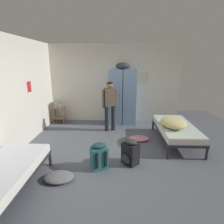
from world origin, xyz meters
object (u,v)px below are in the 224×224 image
object	(u,v)px
backpack_teal	(99,156)
clothes_pile_grey	(59,177)
bed_right	(176,129)
backpack_black	(130,152)
shelf_unit	(59,113)
lotion_bottle	(60,105)
locker_bank	(122,96)
bed_left_front	(1,175)
water_bottle	(56,104)
person_traveler	(110,102)
clothes_pile_pink	(139,138)
bedding_heap	(173,122)

from	to	relation	value
backpack_teal	clothes_pile_grey	distance (m)	0.84
bed_right	backpack_black	bearing A→B (deg)	-138.34
shelf_unit	lotion_bottle	xyz separation A→B (m)	(0.07, -0.04, 0.30)
locker_bank	bed_left_front	bearing A→B (deg)	-117.96
water_bottle	backpack_teal	xyz separation A→B (m)	(1.77, -2.82, -0.41)
clothes_pile_grey	locker_bank	bearing A→B (deg)	69.45
locker_bank	person_traveler	size ratio (longest dim) A/B	1.36
bed_right	lotion_bottle	size ratio (longest dim) A/B	10.64
person_traveler	water_bottle	world-z (taller)	person_traveler
bed_left_front	clothes_pile_pink	world-z (taller)	bed_left_front
bedding_heap	person_traveler	bearing A→B (deg)	150.29
backpack_teal	clothes_pile_grey	world-z (taller)	backpack_teal
backpack_black	clothes_pile_grey	size ratio (longest dim) A/B	1.01
bedding_heap	water_bottle	world-z (taller)	water_bottle
shelf_unit	lotion_bottle	size ratio (longest dim) A/B	3.19
clothes_pile_pink	backpack_teal	bearing A→B (deg)	-124.39
backpack_black	backpack_teal	bearing A→B (deg)	-163.72
person_traveler	clothes_pile_grey	world-z (taller)	person_traveler
water_bottle	backpack_black	bearing A→B (deg)	-47.62
lotion_bottle	backpack_teal	world-z (taller)	lotion_bottle
bed_right	water_bottle	bearing A→B (deg)	157.75
water_bottle	clothes_pile_pink	bearing A→B (deg)	-27.46
bed_left_front	clothes_pile_pink	bearing A→B (deg)	43.31
bed_left_front	backpack_teal	xyz separation A→B (m)	(1.44, 0.86, -0.12)
backpack_black	clothes_pile_grey	world-z (taller)	backpack_black
clothes_pile_pink	lotion_bottle	bearing A→B (deg)	152.22
person_traveler	clothes_pile_grey	size ratio (longest dim) A/B	2.79
bed_right	lotion_bottle	bearing A→B (deg)	157.73
bedding_heap	backpack_teal	size ratio (longest dim) A/B	1.53
locker_bank	clothes_pile_pink	bearing A→B (deg)	-72.84
locker_bank	person_traveler	bearing A→B (deg)	-118.90
clothes_pile_pink	shelf_unit	bearing A→B (deg)	152.17
locker_bank	bed_left_front	distance (m)	4.23
locker_bank	water_bottle	xyz separation A→B (m)	(-2.29, -0.01, -0.30)
person_traveler	clothes_pile_pink	bearing A→B (deg)	-40.46
person_traveler	lotion_bottle	size ratio (longest dim) A/B	8.54
shelf_unit	backpack_teal	distance (m)	3.28
shelf_unit	backpack_teal	xyz separation A→B (m)	(1.69, -2.80, -0.09)
backpack_teal	locker_bank	bearing A→B (deg)	79.62
clothes_pile_pink	backpack_black	bearing A→B (deg)	-104.98
backpack_teal	clothes_pile_grey	bearing A→B (deg)	-149.11
bed_right	water_bottle	distance (m)	3.99
locker_bank	shelf_unit	bearing A→B (deg)	-179.23
locker_bank	shelf_unit	xyz separation A→B (m)	(-2.21, -0.03, -0.62)
locker_bank	person_traveler	world-z (taller)	locker_bank
water_bottle	bed_right	bearing A→B (deg)	-22.25
person_traveler	bed_right	bearing A→B (deg)	-24.12
water_bottle	lotion_bottle	size ratio (longest dim) A/B	1.26
locker_bank	clothes_pile_pink	world-z (taller)	locker_bank
locker_bank	backpack_teal	xyz separation A→B (m)	(-0.52, -2.83, -0.71)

